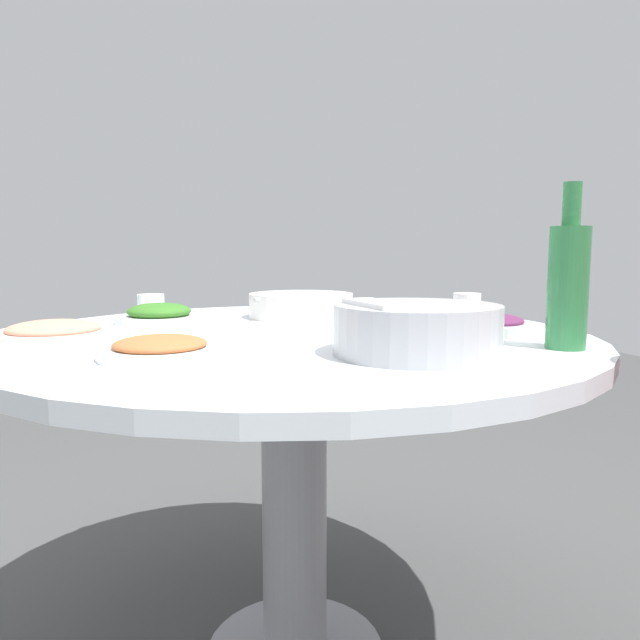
# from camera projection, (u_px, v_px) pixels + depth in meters

# --- Properties ---
(round_dining_table) EXTENTS (1.25, 1.25, 0.76)m
(round_dining_table) POSITION_uv_depth(u_px,v_px,m) (294.00, 397.00, 1.29)
(round_dining_table) COLOR #99999E
(round_dining_table) RESTS_ON ground
(rice_bowl) EXTENTS (0.28, 0.28, 0.09)m
(rice_bowl) POSITION_uv_depth(u_px,v_px,m) (416.00, 328.00, 1.00)
(rice_bowl) COLOR #B2B5BA
(rice_bowl) RESTS_ON round_dining_table
(soup_bowl) EXTENTS (0.27, 0.28, 0.06)m
(soup_bowl) POSITION_uv_depth(u_px,v_px,m) (301.00, 306.00, 1.56)
(soup_bowl) COLOR silver
(soup_bowl) RESTS_ON round_dining_table
(dish_tofu_braise) EXTENTS (0.20, 0.20, 0.04)m
(dish_tofu_braise) POSITION_uv_depth(u_px,v_px,m) (160.00, 348.00, 0.98)
(dish_tofu_braise) COLOR white
(dish_tofu_braise) RESTS_ON round_dining_table
(dish_greens) EXTENTS (0.21, 0.21, 0.05)m
(dish_greens) POSITION_uv_depth(u_px,v_px,m) (159.00, 315.00, 1.43)
(dish_greens) COLOR silver
(dish_greens) RESTS_ON round_dining_table
(dish_eggplant) EXTENTS (0.20, 0.20, 0.04)m
(dish_eggplant) POSITION_uv_depth(u_px,v_px,m) (487.00, 325.00, 1.26)
(dish_eggplant) COLOR white
(dish_eggplant) RESTS_ON round_dining_table
(dish_shrimp) EXTENTS (0.23, 0.23, 0.05)m
(dish_shrimp) POSITION_uv_depth(u_px,v_px,m) (54.00, 334.00, 1.12)
(dish_shrimp) COLOR silver
(dish_shrimp) RESTS_ON round_dining_table
(green_bottle) EXTENTS (0.07, 0.07, 0.30)m
(green_bottle) POSITION_uv_depth(u_px,v_px,m) (568.00, 283.00, 1.06)
(green_bottle) COLOR #2E7B43
(green_bottle) RESTS_ON round_dining_table
(tea_cup_near) EXTENTS (0.07, 0.07, 0.07)m
(tea_cup_near) POSITION_uv_depth(u_px,v_px,m) (467.00, 307.00, 1.49)
(tea_cup_near) COLOR silver
(tea_cup_near) RESTS_ON round_dining_table
(tea_cup_far) EXTENTS (0.07, 0.07, 0.05)m
(tea_cup_far) POSITION_uv_depth(u_px,v_px,m) (151.00, 304.00, 1.65)
(tea_cup_far) COLOR white
(tea_cup_far) RESTS_ON round_dining_table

